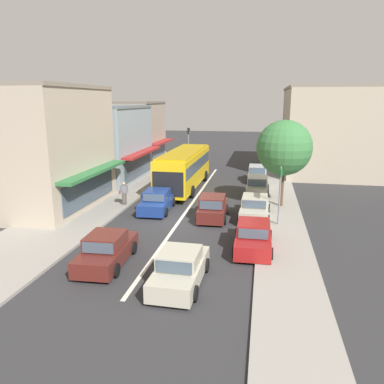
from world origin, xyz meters
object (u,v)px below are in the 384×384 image
(hatchback_queue_far_back, at_px, (213,208))
(traffic_light_downstreet, at_px, (189,139))
(parked_hatchback_kerb_rear, at_px, (257,174))
(sedan_adjacent_lane_trail, at_px, (180,269))
(directional_road_sign, at_px, (280,182))
(parked_sedan_kerb_front, at_px, (253,237))
(sedan_behind_bus_mid, at_px, (157,201))
(parked_sedan_kerb_second, at_px, (255,208))
(sedan_adjacent_lane_lead, at_px, (107,250))
(city_bus, at_px, (184,167))
(pedestrian_with_handbag_near, at_px, (124,192))
(parked_hatchback_kerb_third, at_px, (257,186))
(street_tree_right, at_px, (284,148))

(hatchback_queue_far_back, height_order, traffic_light_downstreet, traffic_light_downstreet)
(parked_hatchback_kerb_rear, bearing_deg, sedan_adjacent_lane_trail, -97.35)
(sedan_adjacent_lane_trail, relative_size, directional_road_sign, 1.18)
(parked_sedan_kerb_front, distance_m, parked_hatchback_kerb_rear, 16.57)
(sedan_behind_bus_mid, relative_size, directional_road_sign, 1.18)
(parked_sedan_kerb_second, bearing_deg, directional_road_sign, -44.16)
(parked_sedan_kerb_second, bearing_deg, sedan_adjacent_lane_lead, -127.97)
(parked_sedan_kerb_second, height_order, directional_road_sign, directional_road_sign)
(sedan_behind_bus_mid, distance_m, sedan_adjacent_lane_lead, 8.64)
(traffic_light_downstreet, bearing_deg, parked_hatchback_kerb_rear, -47.20)
(city_bus, height_order, sedan_adjacent_lane_trail, city_bus)
(directional_road_sign, bearing_deg, pedestrian_with_handbag_near, 167.69)
(parked_sedan_kerb_front, bearing_deg, traffic_light_downstreet, 108.24)
(parked_hatchback_kerb_rear, relative_size, traffic_light_downstreet, 0.88)
(traffic_light_downstreet, bearing_deg, sedan_behind_bus_mid, -84.81)
(parked_sedan_kerb_front, height_order, traffic_light_downstreet, traffic_light_downstreet)
(parked_hatchback_kerb_third, xyz_separation_m, pedestrian_with_handbag_near, (-9.15, -5.19, 0.36))
(directional_road_sign, bearing_deg, city_bus, 131.17)
(hatchback_queue_far_back, xyz_separation_m, pedestrian_with_handbag_near, (-6.51, 1.59, 0.36))
(parked_hatchback_kerb_rear, bearing_deg, parked_hatchback_kerb_third, -88.94)
(directional_road_sign, bearing_deg, parked_sedan_kerb_second, 135.84)
(parked_hatchback_kerb_rear, xyz_separation_m, traffic_light_downstreet, (-8.29, 8.95, 2.15))
(parked_sedan_kerb_front, height_order, parked_sedan_kerb_second, same)
(parked_hatchback_kerb_rear, bearing_deg, city_bus, -145.80)
(parked_hatchback_kerb_third, bearing_deg, parked_sedan_kerb_front, -89.87)
(sedan_adjacent_lane_trail, height_order, parked_sedan_kerb_second, same)
(parked_sedan_kerb_second, distance_m, traffic_light_downstreet, 22.02)
(sedan_adjacent_lane_lead, xyz_separation_m, parked_hatchback_kerb_third, (6.50, 14.37, 0.05))
(sedan_adjacent_lane_trail, relative_size, street_tree_right, 0.70)
(sedan_adjacent_lane_trail, relative_size, parked_sedan_kerb_front, 1.00)
(hatchback_queue_far_back, distance_m, parked_hatchback_kerb_third, 7.28)
(sedan_adjacent_lane_trail, distance_m, directional_road_sign, 9.36)
(parked_sedan_kerb_second, xyz_separation_m, street_tree_right, (1.76, 2.77, 3.53))
(traffic_light_downstreet, relative_size, street_tree_right, 0.69)
(city_bus, relative_size, parked_sedan_kerb_second, 2.58)
(hatchback_queue_far_back, relative_size, parked_sedan_kerb_front, 0.89)
(parked_hatchback_kerb_third, xyz_separation_m, directional_road_sign, (1.39, -7.50, 1.97))
(parked_sedan_kerb_second, height_order, pedestrian_with_handbag_near, pedestrian_with_handbag_near)
(sedan_adjacent_lane_trail, xyz_separation_m, parked_hatchback_kerb_rear, (2.69, 20.83, 0.05))
(hatchback_queue_far_back, bearing_deg, pedestrian_with_handbag_near, 166.29)
(parked_hatchback_kerb_third, bearing_deg, parked_hatchback_kerb_rear, 91.06)
(sedan_behind_bus_mid, distance_m, parked_hatchback_kerb_rear, 12.71)
(sedan_adjacent_lane_lead, relative_size, parked_hatchback_kerb_third, 1.15)
(sedan_behind_bus_mid, bearing_deg, street_tree_right, 16.09)
(sedan_adjacent_lane_lead, distance_m, parked_hatchback_kerb_third, 15.77)
(parked_sedan_kerb_front, bearing_deg, parked_sedan_kerb_second, 90.74)
(hatchback_queue_far_back, xyz_separation_m, parked_hatchback_kerb_rear, (2.55, 11.99, 0.00))
(parked_hatchback_kerb_rear, distance_m, directional_road_sign, 12.94)
(traffic_light_downstreet, height_order, directional_road_sign, traffic_light_downstreet)
(city_bus, height_order, parked_sedan_kerb_second, city_bus)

